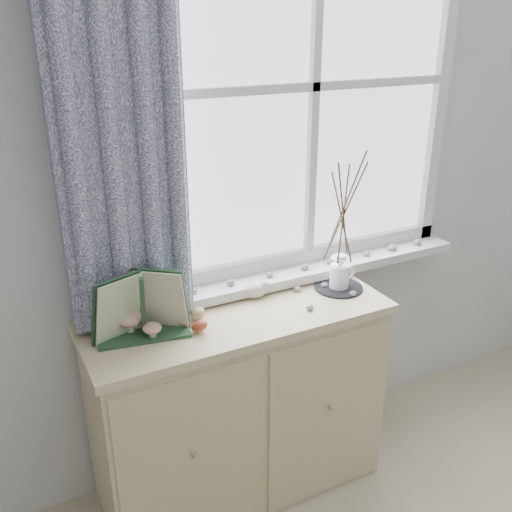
# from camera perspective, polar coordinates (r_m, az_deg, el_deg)

# --- Properties ---
(sideboard) EXTENTS (1.20, 0.45, 0.85)m
(sideboard) POSITION_cam_1_polar(r_m,az_deg,el_deg) (2.43, -1.58, -14.63)
(sideboard) COLOR beige
(sideboard) RESTS_ON ground
(botanical_book) EXTENTS (0.40, 0.19, 0.26)m
(botanical_book) POSITION_cam_1_polar(r_m,az_deg,el_deg) (2.00, -11.14, -5.18)
(botanical_book) COLOR #1F4126
(botanical_book) RESTS_ON sideboard
(toadstool_cluster) EXTENTS (0.14, 0.15, 0.09)m
(toadstool_cluster) POSITION_cam_1_polar(r_m,az_deg,el_deg) (2.08, -11.98, -6.41)
(toadstool_cluster) COLOR beige
(toadstool_cluster) RESTS_ON sideboard
(wooden_eggs) EXTENTS (0.16, 0.17, 0.06)m
(wooden_eggs) POSITION_cam_1_polar(r_m,az_deg,el_deg) (2.13, -6.95, -6.25)
(wooden_eggs) COLOR tan
(wooden_eggs) RESTS_ON sideboard
(songbird_figurine) EXTENTS (0.15, 0.10, 0.07)m
(songbird_figurine) POSITION_cam_1_polar(r_m,az_deg,el_deg) (2.31, -0.19, -3.39)
(songbird_figurine) COLOR silver
(songbird_figurine) RESTS_ON sideboard
(crocheted_doily) EXTENTS (0.20, 0.20, 0.01)m
(crocheted_doily) POSITION_cam_1_polar(r_m,az_deg,el_deg) (2.42, 8.26, -3.13)
(crocheted_doily) COLOR black
(crocheted_doily) RESTS_ON sideboard
(twig_pitcher) EXTENTS (0.24, 0.24, 0.61)m
(twig_pitcher) POSITION_cam_1_polar(r_m,az_deg,el_deg) (2.29, 8.75, 4.66)
(twig_pitcher) COLOR white
(twig_pitcher) RESTS_ON crocheted_doily
(sideboard_pebbles) EXTENTS (0.33, 0.23, 0.02)m
(sideboard_pebbles) POSITION_cam_1_polar(r_m,az_deg,el_deg) (2.35, 5.46, -3.73)
(sideboard_pebbles) COLOR gray
(sideboard_pebbles) RESTS_ON sideboard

